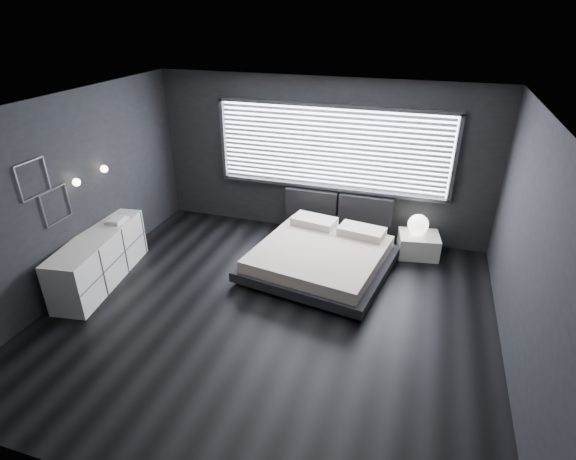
% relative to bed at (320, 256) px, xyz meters
% --- Properties ---
extents(room, '(6.04, 6.00, 2.80)m').
position_rel_bed_xyz_m(room, '(-0.39, -1.33, 1.15)').
color(room, black).
rests_on(room, ground).
extents(window, '(4.14, 0.09, 1.52)m').
position_rel_bed_xyz_m(window, '(-0.19, 1.36, 1.36)').
color(window, white).
rests_on(window, ground).
extents(headboard, '(1.96, 0.16, 0.52)m').
position_rel_bed_xyz_m(headboard, '(-0.01, 1.31, 0.32)').
color(headboard, black).
rests_on(headboard, ground).
extents(sconce_near, '(0.18, 0.11, 0.11)m').
position_rel_bed_xyz_m(sconce_near, '(-3.27, -1.28, 1.35)').
color(sconce_near, silver).
rests_on(sconce_near, ground).
extents(sconce_far, '(0.18, 0.11, 0.11)m').
position_rel_bed_xyz_m(sconce_far, '(-3.27, -0.68, 1.35)').
color(sconce_far, silver).
rests_on(sconce_far, ground).
extents(wall_art_upper, '(0.01, 0.48, 0.48)m').
position_rel_bed_xyz_m(wall_art_upper, '(-3.36, -1.88, 1.60)').
color(wall_art_upper, '#47474C').
rests_on(wall_art_upper, ground).
extents(wall_art_lower, '(0.01, 0.48, 0.48)m').
position_rel_bed_xyz_m(wall_art_lower, '(-3.36, -1.63, 1.13)').
color(wall_art_lower, '#47474C').
rests_on(wall_art_lower, ground).
extents(bed, '(2.40, 2.33, 0.55)m').
position_rel_bed_xyz_m(bed, '(0.00, 0.00, 0.00)').
color(bed, black).
rests_on(bed, ground).
extents(nightstand, '(0.73, 0.64, 0.38)m').
position_rel_bed_xyz_m(nightstand, '(1.47, 0.99, -0.06)').
color(nightstand, white).
rests_on(nightstand, ground).
extents(orb_lamp, '(0.34, 0.34, 0.34)m').
position_rel_bed_xyz_m(orb_lamp, '(1.42, 1.02, 0.30)').
color(orb_lamp, white).
rests_on(orb_lamp, nightstand).
extents(dresser, '(0.83, 2.01, 0.78)m').
position_rel_bed_xyz_m(dresser, '(-3.14, -1.30, 0.14)').
color(dresser, white).
rests_on(dresser, ground).
extents(book_stack, '(0.27, 0.34, 0.07)m').
position_rel_bed_xyz_m(book_stack, '(-3.13, -0.80, 0.56)').
color(book_stack, silver).
rests_on(book_stack, dresser).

